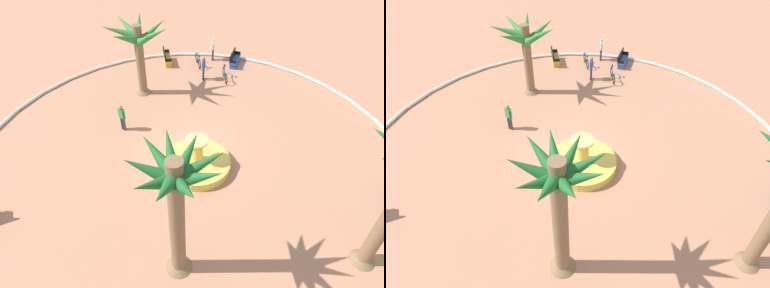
{
  "view_description": "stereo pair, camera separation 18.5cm",
  "coord_description": "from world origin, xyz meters",
  "views": [
    {
      "loc": [
        -8.74,
        9.55,
        12.32
      ],
      "look_at": [
        -0.24,
        0.12,
        1.0
      ],
      "focal_mm": 31.61,
      "sensor_mm": 36.0,
      "label": 1
    },
    {
      "loc": [
        -8.88,
        9.43,
        12.32
      ],
      "look_at": [
        -0.24,
        0.12,
        1.0
      ],
      "focal_mm": 31.61,
      "sensor_mm": 36.0,
      "label": 2
    }
  ],
  "objects": [
    {
      "name": "bench_west",
      "position": [
        4.13,
        -9.43,
        0.35
      ],
      "size": [
        1.1,
        1.67,
        1.0
      ],
      "color": "#335BA8",
      "rests_on": "ground"
    },
    {
      "name": "bench_southwest",
      "position": [
        8.0,
        -6.27,
        0.35
      ],
      "size": [
        1.57,
        1.38,
        1.0
      ],
      "color": "gold",
      "rests_on": "ground"
    },
    {
      "name": "fountain",
      "position": [
        -0.82,
        0.4,
        0.28
      ],
      "size": [
        3.42,
        3.42,
        1.8
      ],
      "color": "gold",
      "rests_on": "ground"
    },
    {
      "name": "person_pedestrian_stroll",
      "position": [
        4.27,
        0.96,
        0.92
      ],
      "size": [
        0.53,
        0.24,
        1.65
      ],
      "color": "#33333D",
      "rests_on": "ground"
    },
    {
      "name": "bicycle_by_lamppost",
      "position": [
        3.34,
        -7.26,
        0.38
      ],
      "size": [
        1.3,
        1.21,
        0.94
      ],
      "color": "black",
      "rests_on": "ground"
    },
    {
      "name": "ground_plane",
      "position": [
        0.0,
        0.0,
        0.0
      ],
      "size": [
        80.0,
        80.0,
        0.0
      ],
      "primitive_type": "plane",
      "color": "tan"
    },
    {
      "name": "palm_tree_mid_plaza",
      "position": [
        -3.93,
        4.96,
        4.35
      ],
      "size": [
        3.16,
        3.16,
        6.02
      ],
      "color": "brown",
      "rests_on": "ground"
    },
    {
      "name": "bicycle_red_frame",
      "position": [
        6.06,
        -7.55,
        0.38
      ],
      "size": [
        1.41,
        1.09,
        0.94
      ],
      "color": "black",
      "rests_on": "ground"
    },
    {
      "name": "palm_tree_by_curb",
      "position": [
        6.34,
        -2.4,
        3.43
      ],
      "size": [
        4.01,
        3.97,
        4.82
      ],
      "color": "brown",
      "rests_on": "ground"
    },
    {
      "name": "person_cyclist_photo",
      "position": [
        5.8,
        -8.92,
        0.95
      ],
      "size": [
        0.36,
        0.45,
        1.69
      ],
      "color": "#33333D",
      "rests_on": "ground"
    },
    {
      "name": "person_cyclist_helmet",
      "position": [
        4.48,
        -6.3,
        0.96
      ],
      "size": [
        0.37,
        0.44,
        1.7
      ],
      "color": "#33333D",
      "rests_on": "ground"
    },
    {
      "name": "plaza_curb",
      "position": [
        0.0,
        0.0,
        0.1
      ],
      "size": [
        22.81,
        22.81,
        0.2
      ],
      "primitive_type": "torus",
      "color": "silver",
      "rests_on": "ground"
    }
  ]
}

